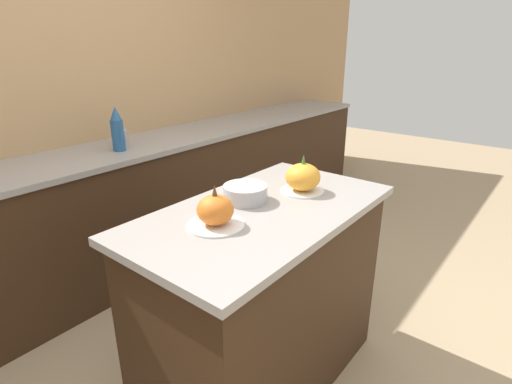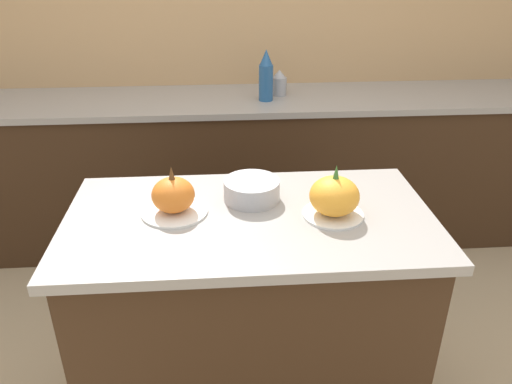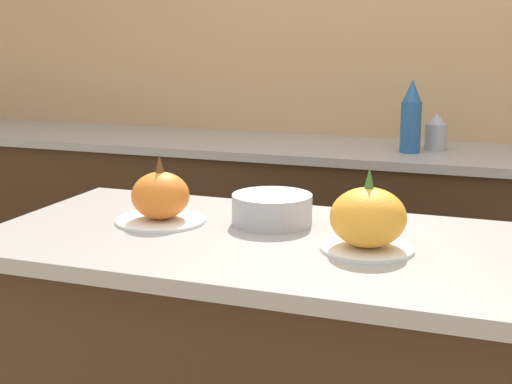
{
  "view_description": "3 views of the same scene",
  "coord_description": "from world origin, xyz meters",
  "px_view_note": "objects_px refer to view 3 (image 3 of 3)",
  "views": [
    {
      "loc": [
        -1.23,
        -0.95,
        1.59
      ],
      "look_at": [
        0.0,
        0.04,
        0.99
      ],
      "focal_mm": 28.0,
      "sensor_mm": 36.0,
      "label": 1
    },
    {
      "loc": [
        -0.09,
        -1.43,
        1.74
      ],
      "look_at": [
        0.02,
        0.04,
        0.99
      ],
      "focal_mm": 35.0,
      "sensor_mm": 36.0,
      "label": 2
    },
    {
      "loc": [
        0.55,
        -1.47,
        1.38
      ],
      "look_at": [
        0.03,
        -0.05,
        1.04
      ],
      "focal_mm": 50.0,
      "sensor_mm": 36.0,
      "label": 3
    }
  ],
  "objects_px": {
    "pumpkin_cake_left": "(161,199)",
    "bottle_short": "(436,132)",
    "mixing_bowl": "(272,209)",
    "bottle_tall": "(411,118)",
    "pumpkin_cake_right": "(368,220)"
  },
  "relations": [
    {
      "from": "pumpkin_cake_left",
      "to": "bottle_short",
      "type": "height_order",
      "value": "pumpkin_cake_left"
    },
    {
      "from": "mixing_bowl",
      "to": "pumpkin_cake_left",
      "type": "bearing_deg",
      "value": -164.3
    },
    {
      "from": "pumpkin_cake_left",
      "to": "bottle_tall",
      "type": "relative_size",
      "value": 0.79
    },
    {
      "from": "pumpkin_cake_left",
      "to": "mixing_bowl",
      "type": "relative_size",
      "value": 1.14
    },
    {
      "from": "pumpkin_cake_left",
      "to": "pumpkin_cake_right",
      "type": "xyz_separation_m",
      "value": [
        0.52,
        -0.06,
        0.01
      ]
    },
    {
      "from": "pumpkin_cake_left",
      "to": "bottle_tall",
      "type": "bearing_deg",
      "value": 71.61
    },
    {
      "from": "pumpkin_cake_right",
      "to": "bottle_short",
      "type": "relative_size",
      "value": 1.37
    },
    {
      "from": "mixing_bowl",
      "to": "bottle_tall",
      "type": "bearing_deg",
      "value": 82.37
    },
    {
      "from": "pumpkin_cake_left",
      "to": "bottle_tall",
      "type": "height_order",
      "value": "bottle_tall"
    },
    {
      "from": "pumpkin_cake_left",
      "to": "bottle_short",
      "type": "distance_m",
      "value": 1.47
    },
    {
      "from": "pumpkin_cake_right",
      "to": "bottle_short",
      "type": "distance_m",
      "value": 1.43
    },
    {
      "from": "pumpkin_cake_left",
      "to": "bottle_tall",
      "type": "xyz_separation_m",
      "value": [
        0.42,
        1.27,
        0.08
      ]
    },
    {
      "from": "pumpkin_cake_left",
      "to": "pumpkin_cake_right",
      "type": "relative_size",
      "value": 1.11
    },
    {
      "from": "bottle_tall",
      "to": "mixing_bowl",
      "type": "bearing_deg",
      "value": -97.63
    },
    {
      "from": "bottle_tall",
      "to": "mixing_bowl",
      "type": "distance_m",
      "value": 1.22
    }
  ]
}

